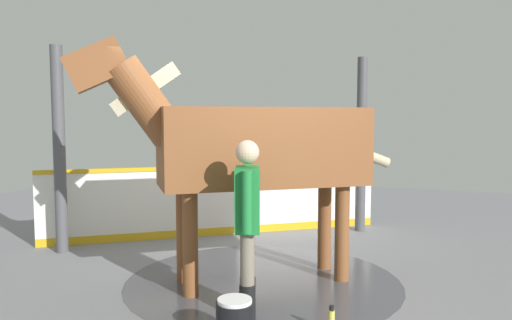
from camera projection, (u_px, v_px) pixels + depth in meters
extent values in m
cube|color=gray|center=(261.00, 276.00, 5.70)|extent=(16.00, 16.00, 0.02)
cylinder|color=#4C4C54|center=(263.00, 281.00, 5.51)|extent=(3.06, 3.06, 0.00)
cube|color=white|center=(219.00, 202.00, 7.66)|extent=(3.23, 4.25, 1.03)
cube|color=gold|center=(218.00, 167.00, 7.61)|extent=(3.25, 4.27, 0.06)
cube|color=gold|center=(219.00, 231.00, 7.70)|extent=(3.23, 4.26, 0.12)
cylinder|color=#4C4C51|center=(59.00, 150.00, 6.59)|extent=(0.16, 0.16, 2.77)
cylinder|color=#4C4C51|center=(361.00, 145.00, 7.88)|extent=(0.16, 0.16, 2.77)
cube|color=brown|center=(263.00, 146.00, 5.39)|extent=(2.02, 2.29, 0.84)
cylinder|color=brown|center=(190.00, 244.00, 5.00)|extent=(0.16, 0.16, 1.08)
cylinder|color=brown|center=(184.00, 234.00, 5.45)|extent=(0.16, 0.16, 1.08)
cylinder|color=brown|center=(342.00, 233.00, 5.49)|extent=(0.16, 0.16, 1.08)
cylinder|color=brown|center=(324.00, 224.00, 5.93)|extent=(0.16, 0.16, 1.08)
cylinder|color=brown|center=(146.00, 102.00, 4.99)|extent=(0.78, 0.87, 0.92)
cube|color=#C6B793|center=(145.00, 89.00, 4.98)|extent=(0.48, 0.61, 0.56)
cube|color=brown|center=(96.00, 65.00, 4.83)|extent=(0.62, 0.69, 0.56)
cylinder|color=#C6B793|center=(363.00, 153.00, 5.74)|extent=(0.52, 0.63, 0.35)
cylinder|color=black|center=(248.00, 294.00, 4.66)|extent=(0.15, 0.15, 0.32)
cylinder|color=slate|center=(248.00, 252.00, 4.63)|extent=(0.13, 0.13, 0.48)
cylinder|color=black|center=(247.00, 302.00, 4.45)|extent=(0.15, 0.15, 0.32)
cylinder|color=slate|center=(247.00, 258.00, 4.42)|extent=(0.13, 0.13, 0.48)
cube|color=#1E7F38|center=(247.00, 199.00, 4.48)|extent=(0.52, 0.37, 0.57)
cylinder|color=#1E7F38|center=(248.00, 192.00, 4.76)|extent=(0.09, 0.09, 0.54)
cylinder|color=#1E7F38|center=(247.00, 202.00, 4.19)|extent=(0.09, 0.09, 0.54)
sphere|color=beige|center=(247.00, 152.00, 4.44)|extent=(0.22, 0.22, 0.22)
cylinder|color=white|center=(235.00, 301.00, 4.00)|extent=(0.28, 0.28, 0.03)
cylinder|color=black|center=(332.00, 308.00, 4.17)|extent=(0.04, 0.04, 0.04)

